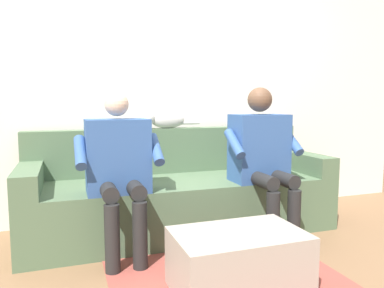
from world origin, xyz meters
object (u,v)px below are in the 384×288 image
(couch, at_px, (181,196))
(coffee_table, at_px, (238,261))
(person_left_seated, at_px, (262,153))
(person_right_seated, at_px, (119,163))
(remote_white, at_px, (278,226))
(cat_on_backrest, at_px, (163,119))

(couch, distance_m, coffee_table, 1.13)
(couch, relative_size, coffee_table, 3.39)
(coffee_table, distance_m, person_left_seated, 1.07)
(couch, relative_size, person_right_seated, 2.19)
(couch, xyz_separation_m, remote_white, (-0.26, 1.12, 0.07))
(coffee_table, distance_m, remote_white, 0.32)
(person_left_seated, distance_m, person_right_seated, 1.15)
(cat_on_backrest, bearing_deg, couch, 104.21)
(person_left_seated, xyz_separation_m, cat_on_backrest, (0.65, -0.68, 0.25))
(couch, bearing_deg, coffee_table, 90.00)
(person_left_seated, relative_size, cat_on_backrest, 2.20)
(coffee_table, relative_size, remote_white, 6.80)
(coffee_table, xyz_separation_m, cat_on_backrest, (0.08, -1.42, 0.77))
(couch, height_order, cat_on_backrest, cat_on_backrest)
(coffee_table, xyz_separation_m, person_left_seated, (-0.57, -0.74, 0.52))
(person_left_seated, height_order, person_right_seated, person_left_seated)
(person_right_seated, bearing_deg, couch, -146.72)
(cat_on_backrest, bearing_deg, coffee_table, 93.07)
(person_right_seated, bearing_deg, coffee_table, 127.69)
(coffee_table, xyz_separation_m, person_right_seated, (0.57, -0.74, 0.49))
(person_left_seated, distance_m, remote_white, 0.87)
(couch, relative_size, remote_white, 23.02)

